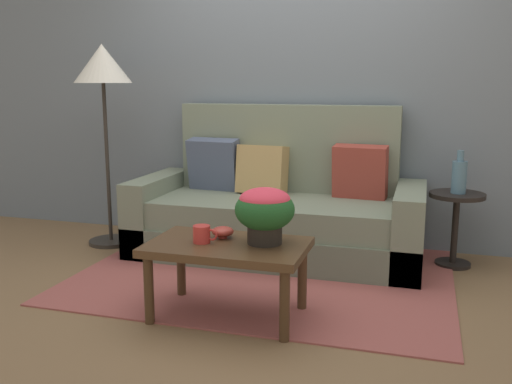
# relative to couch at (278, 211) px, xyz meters

# --- Properties ---
(ground_plane) EXTENTS (14.00, 14.00, 0.00)m
(ground_plane) POSITION_rel_couch_xyz_m (0.04, -0.67, -0.33)
(ground_plane) COLOR brown
(wall_back) EXTENTS (6.40, 0.12, 2.66)m
(wall_back) POSITION_rel_couch_xyz_m (0.04, 0.46, 1.00)
(wall_back) COLOR slate
(wall_back) RESTS_ON ground
(area_rug) EXTENTS (2.43, 1.90, 0.01)m
(area_rug) POSITION_rel_couch_xyz_m (0.04, -0.48, -0.32)
(area_rug) COLOR #994C47
(area_rug) RESTS_ON ground
(couch) EXTENTS (2.10, 0.88, 1.10)m
(couch) POSITION_rel_couch_xyz_m (0.00, 0.00, 0.00)
(couch) COLOR #626B59
(couch) RESTS_ON ground
(coffee_table) EXTENTS (0.86, 0.53, 0.42)m
(coffee_table) POSITION_rel_couch_xyz_m (0.03, -1.21, 0.03)
(coffee_table) COLOR #442D1B
(coffee_table) RESTS_ON ground
(side_table) EXTENTS (0.38, 0.38, 0.52)m
(side_table) POSITION_rel_couch_xyz_m (1.26, 0.08, 0.03)
(side_table) COLOR black
(side_table) RESTS_ON ground
(floor_lamp) EXTENTS (0.44, 0.44, 1.56)m
(floor_lamp) POSITION_rel_couch_xyz_m (-1.35, -0.12, 0.99)
(floor_lamp) COLOR #2D2823
(floor_lamp) RESTS_ON ground
(potted_plant) EXTENTS (0.32, 0.32, 0.30)m
(potted_plant) POSITION_rel_couch_xyz_m (0.23, -1.16, 0.28)
(potted_plant) COLOR black
(potted_plant) RESTS_ON coffee_table
(coffee_mug) EXTENTS (0.14, 0.09, 0.09)m
(coffee_mug) POSITION_rel_couch_xyz_m (-0.10, -1.24, 0.14)
(coffee_mug) COLOR red
(coffee_mug) RESTS_ON coffee_table
(snack_bowl) EXTENTS (0.12, 0.12, 0.06)m
(snack_bowl) POSITION_rel_couch_xyz_m (-0.03, -1.12, 0.13)
(snack_bowl) COLOR #B2382D
(snack_bowl) RESTS_ON coffee_table
(table_vase) EXTENTS (0.10, 0.10, 0.30)m
(table_vase) POSITION_rel_couch_xyz_m (1.26, 0.07, 0.31)
(table_vase) COLOR slate
(table_vase) RESTS_ON side_table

